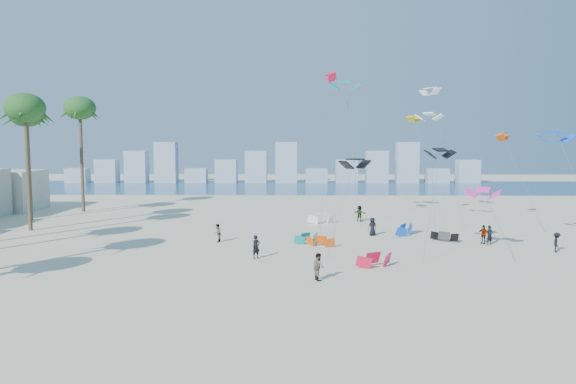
{
  "coord_description": "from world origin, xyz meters",
  "views": [
    {
      "loc": [
        3.84,
        -28.62,
        8.83
      ],
      "look_at": [
        3.0,
        16.0,
        4.5
      ],
      "focal_mm": 33.56,
      "sensor_mm": 36.0,
      "label": 1
    }
  ],
  "objects": [
    {
      "name": "kitesurfers_far",
      "position": [
        13.04,
        20.54,
        0.83
      ],
      "size": [
        28.15,
        17.15,
        1.73
      ],
      "color": "black",
      "rests_on": "ground"
    },
    {
      "name": "ground",
      "position": [
        0.0,
        0.0,
        0.0
      ],
      "size": [
        220.0,
        220.0,
        0.0
      ],
      "primitive_type": "plane",
      "color": "beige",
      "rests_on": "ground"
    },
    {
      "name": "distant_skyline",
      "position": [
        -1.19,
        82.0,
        3.09
      ],
      "size": [
        85.0,
        3.0,
        8.4
      ],
      "color": "#9EADBF",
      "rests_on": "ground"
    },
    {
      "name": "ocean",
      "position": [
        0.0,
        72.0,
        0.01
      ],
      "size": [
        220.0,
        220.0,
        0.0
      ],
      "primitive_type": "plane",
      "color": "navy",
      "rests_on": "ground"
    },
    {
      "name": "kitesurfer_near",
      "position": [
        0.72,
        10.79,
        0.89
      ],
      "size": [
        0.77,
        0.74,
        1.77
      ],
      "primitive_type": "imported",
      "rotation": [
        0.0,
        0.0,
        0.7
      ],
      "color": "black",
      "rests_on": "ground"
    },
    {
      "name": "flying_kites",
      "position": [
        15.6,
        23.14,
        11.18
      ],
      "size": [
        21.77,
        23.4,
        15.88
      ],
      "color": "black",
      "rests_on": "ground"
    },
    {
      "name": "kitesurfer_mid",
      "position": [
        5.13,
        4.74,
        0.86
      ],
      "size": [
        0.91,
        1.02,
        1.73
      ],
      "primitive_type": "imported",
      "rotation": [
        0.0,
        0.0,
        1.93
      ],
      "color": "gray",
      "rests_on": "ground"
    },
    {
      "name": "grounded_kites",
      "position": [
        9.19,
        18.61,
        0.44
      ],
      "size": [
        14.8,
        21.82,
        0.97
      ],
      "color": "#0C9798",
      "rests_on": "ground"
    }
  ]
}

